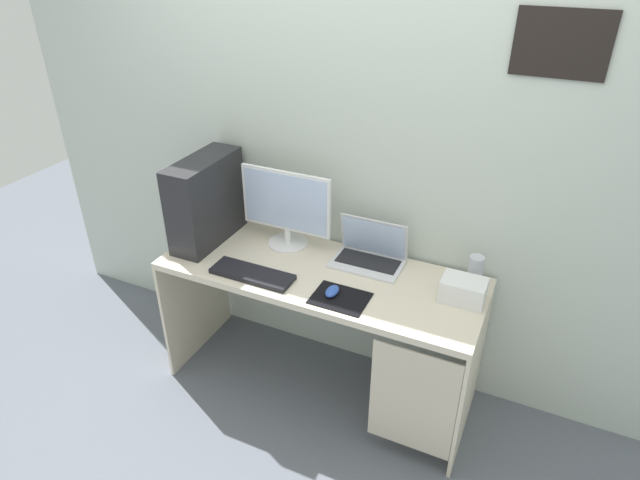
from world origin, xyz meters
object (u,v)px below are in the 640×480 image
at_px(projector, 463,290).
at_px(mouse_left, 332,291).
at_px(keyboard, 252,274).
at_px(laptop, 369,254).
at_px(monitor, 286,208).
at_px(pc_tower, 206,200).
at_px(speaker, 475,270).

relative_size(projector, mouse_left, 2.08).
xyz_separation_m(keyboard, mouse_left, (0.42, 0.02, 0.01)).
xyz_separation_m(laptop, mouse_left, (-0.06, -0.34, -0.03)).
height_order(projector, keyboard, projector).
distance_m(monitor, keyboard, 0.40).
xyz_separation_m(monitor, mouse_left, (0.41, -0.32, -0.20)).
distance_m(monitor, projector, 0.99).
relative_size(pc_tower, speaker, 3.23).
relative_size(monitor, keyboard, 1.20).
bearing_deg(pc_tower, monitor, 16.30).
xyz_separation_m(pc_tower, speaker, (1.40, 0.17, -0.16)).
xyz_separation_m(laptop, projector, (0.50, -0.13, 0.01)).
bearing_deg(speaker, projector, -97.13).
bearing_deg(mouse_left, speaker, 32.96).
xyz_separation_m(monitor, keyboard, (-0.01, -0.34, -0.21)).
bearing_deg(mouse_left, keyboard, -177.28).
distance_m(monitor, mouse_left, 0.56).
xyz_separation_m(speaker, mouse_left, (-0.58, -0.38, -0.05)).
distance_m(projector, mouse_left, 0.60).
height_order(speaker, keyboard, speaker).
relative_size(pc_tower, monitor, 0.95).
bearing_deg(mouse_left, pc_tower, 166.27).
bearing_deg(keyboard, projector, 13.51).
xyz_separation_m(monitor, projector, (0.97, -0.11, -0.16)).
distance_m(laptop, mouse_left, 0.35).
relative_size(keyboard, mouse_left, 4.38).
bearing_deg(monitor, keyboard, -92.37).
distance_m(speaker, projector, 0.16).
distance_m(pc_tower, keyboard, 0.51).
distance_m(pc_tower, laptop, 0.91).
relative_size(speaker, mouse_left, 1.55).
relative_size(monitor, speaker, 3.39).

